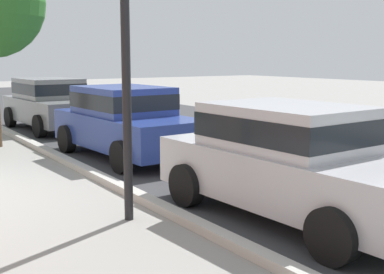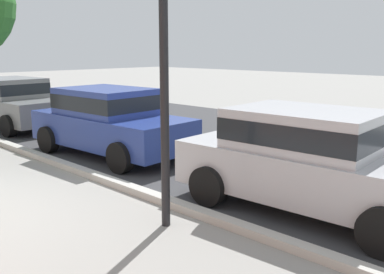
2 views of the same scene
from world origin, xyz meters
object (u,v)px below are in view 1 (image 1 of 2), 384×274
parked_car_grey (50,102)px  parked_car_blue (125,119)px  parked_car_silver (292,158)px  lamp_post (125,29)px

parked_car_grey → parked_car_blue: (5.19, 0.00, 0.00)m
parked_car_blue → parked_car_silver: (5.14, 0.00, 0.00)m
parked_car_grey → parked_car_blue: bearing=0.0°
parked_car_silver → lamp_post: lamp_post is taller
parked_car_blue → lamp_post: size_ratio=1.07×
parked_car_blue → lamp_post: 4.75m
parked_car_grey → parked_car_silver: size_ratio=1.00×
parked_car_grey → lamp_post: bearing=-11.7°
parked_car_blue → parked_car_silver: size_ratio=1.00×
parked_car_grey → lamp_post: (9.18, -1.91, 1.71)m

